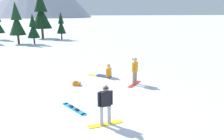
{
  "coord_description": "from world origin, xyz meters",
  "views": [
    {
      "loc": [
        -2.0,
        -8.99,
        4.34
      ],
      "look_at": [
        1.95,
        3.15,
        1.0
      ],
      "focal_mm": 34.92,
      "sensor_mm": 36.0,
      "label": 1
    }
  ],
  "objects": [
    {
      "name": "pine_tree_short",
      "position": [
        -5.11,
        25.14,
        3.25
      ],
      "size": [
        2.27,
        2.27,
        5.97
      ],
      "color": "#472D19",
      "rests_on": "ground_plane"
    },
    {
      "name": "snowboarder_midground",
      "position": [
        3.38,
        2.96,
        0.91
      ],
      "size": [
        1.32,
        1.25,
        1.72
      ],
      "color": "red",
      "rests_on": "ground_plane"
    },
    {
      "name": "ground_plane",
      "position": [
        0.0,
        0.0,
        0.0
      ],
      "size": [
        800.0,
        800.0,
        0.0
      ],
      "primitive_type": "plane",
      "color": "silver"
    },
    {
      "name": "loose_snowboard_far_spare",
      "position": [
        -0.78,
        0.47,
        0.02
      ],
      "size": [
        1.0,
        1.84,
        0.09
      ],
      "color": "#1E8CD8",
      "rests_on": "ground_plane"
    },
    {
      "name": "snowboarder_background",
      "position": [
        2.15,
        5.0,
        0.34
      ],
      "size": [
        1.55,
        1.52,
        0.98
      ],
      "color": "#335184",
      "rests_on": "ground_plane"
    },
    {
      "name": "backpack_orange",
      "position": [
        -0.12,
        3.89,
        0.11
      ],
      "size": [
        0.54,
        0.48,
        0.26
      ],
      "color": "orange",
      "rests_on": "ground_plane"
    },
    {
      "name": "pine_tree_broad",
      "position": [
        -1.67,
        31.5,
        4.37
      ],
      "size": [
        3.43,
        3.43,
        8.01
      ],
      "color": "#472D19",
      "rests_on": "ground_plane"
    },
    {
      "name": "pine_tree_slender",
      "position": [
        -2.94,
        24.09,
        2.36
      ],
      "size": [
        1.71,
        1.71,
        4.32
      ],
      "color": "#472D19",
      "rests_on": "ground_plane"
    },
    {
      "name": "pine_tree_tall",
      "position": [
        1.37,
        28.94,
        2.52
      ],
      "size": [
        1.55,
        1.55,
        4.63
      ],
      "color": "#472D19",
      "rests_on": "ground_plane"
    },
    {
      "name": "snowboarder_foreground",
      "position": [
        0.2,
        -1.37,
        0.89
      ],
      "size": [
        1.48,
        0.36,
        1.69
      ],
      "color": "yellow",
      "rests_on": "ground_plane"
    }
  ]
}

